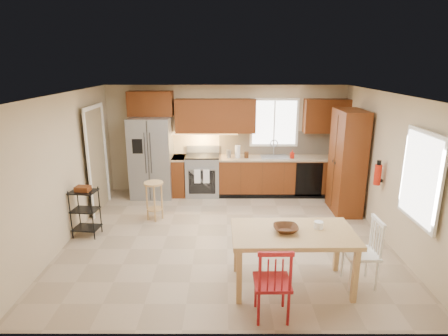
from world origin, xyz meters
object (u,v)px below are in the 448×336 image
table_bowl (286,232)px  range_stove (203,176)px  chair_red (272,281)px  soap_bottle (292,154)px  fire_extinguisher (378,175)px  table_jar (318,227)px  chair_white (361,252)px  utility_cart (85,212)px  pantry (347,162)px  refrigerator (152,157)px  bar_stool (154,201)px  dining_table (292,259)px

table_bowl → range_stove: bearing=109.6°
chair_red → soap_bottle: bearing=76.6°
fire_extinguisher → table_jar: fire_extinguisher is taller
table_bowl → chair_red: bearing=-110.8°
chair_white → table_bowl: 1.10m
table_bowl → utility_cart: size_ratio=0.38×
pantry → soap_bottle: bearing=136.5°
refrigerator → pantry: 4.23m
range_stove → bar_stool: (-0.86, -1.44, -0.08)m
pantry → utility_cart: size_ratio=2.39×
utility_cart → refrigerator: bearing=75.5°
chair_red → pantry: bearing=59.8°
soap_bottle → dining_table: 3.72m
fire_extinguisher → range_stove: bearing=147.4°
chair_white → dining_table: bearing=92.2°
chair_red → dining_table: bearing=60.9°
table_bowl → table_jar: bearing=12.5°
soap_bottle → chair_white: soap_bottle is taller
chair_red → chair_white: 1.48m
soap_bottle → utility_cart: (-3.98, -2.07, -0.56)m
utility_cart → chair_red: bearing=-29.7°
range_stove → utility_cart: (-1.95, -2.15, -0.02)m
fire_extinguisher → utility_cart: fire_extinguisher is taller
range_stove → utility_cart: 2.91m
range_stove → soap_bottle: (2.03, -0.08, 0.54)m
soap_bottle → chair_red: bearing=-102.6°
fire_extinguisher → utility_cart: size_ratio=0.41×
soap_bottle → dining_table: size_ratio=0.12×
table_bowl → refrigerator: bearing=124.1°
chair_white → utility_cart: chair_white is taller
chair_red → table_jar: bearing=45.9°
pantry → chair_red: size_ratio=2.18×
refrigerator → table_jar: bearing=-50.4°
pantry → fire_extinguisher: size_ratio=5.83×
fire_extinguisher → chair_white: bearing=-116.4°
soap_bottle → table_bowl: soap_bottle is taller
range_stove → chair_red: (1.07, -4.36, 0.02)m
chair_red → range_stove: bearing=103.1°
pantry → utility_cart: pantry is taller
range_stove → fire_extinguisher: fire_extinguisher is taller
refrigerator → chair_white: (3.52, -3.60, -0.43)m
bar_stool → utility_cart: utility_cart is taller
chair_white → bar_stool: 3.93m
fire_extinguisher → chair_red: size_ratio=0.37×
refrigerator → table_jar: 4.60m
fire_extinguisher → chair_white: fire_extinguisher is taller
chair_red → chair_white: same height
table_bowl → bar_stool: bearing=133.9°
refrigerator → fire_extinguisher: refrigerator is taller
bar_stool → dining_table: bearing=-41.9°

